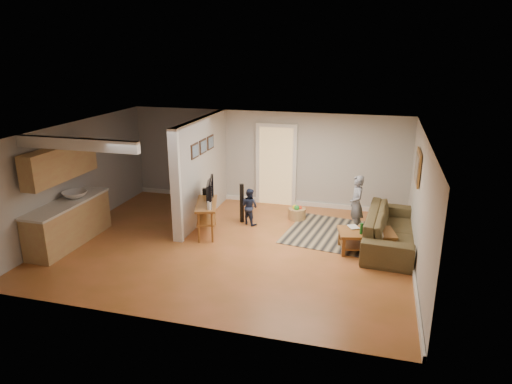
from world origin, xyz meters
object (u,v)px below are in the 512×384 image
at_px(coffee_table, 367,235).
at_px(tv_console, 207,206).
at_px(speaker_left, 205,206).
at_px(speaker_right, 242,203).
at_px(child, 354,231).
at_px(toddler, 250,224).
at_px(toy_basket, 297,213).
at_px(sofa, 390,245).

xyz_separation_m(coffee_table, tv_console, (-3.55, 0.01, 0.33)).
distance_m(speaker_left, speaker_right, 0.88).
distance_m(child, toddler, 2.49).
height_order(speaker_right, child, speaker_right).
height_order(coffee_table, toddler, coffee_table).
height_order(tv_console, toy_basket, tv_console).
relative_size(sofa, speaker_left, 2.86).
height_order(sofa, speaker_left, speaker_left).
bearing_deg(coffee_table, toy_basket, 140.14).
relative_size(speaker_left, toy_basket, 2.12).
xyz_separation_m(child, toddler, (-2.49, -0.19, 0.00)).
height_order(child, toddler, child).
xyz_separation_m(toy_basket, toddler, (-1.05, -0.62, -0.16)).
xyz_separation_m(sofa, coffee_table, (-0.49, -0.42, 0.35)).
bearing_deg(child, speaker_right, -106.35).
bearing_deg(coffee_table, speaker_right, 162.93).
bearing_deg(speaker_left, speaker_right, 19.31).
xyz_separation_m(coffee_table, toy_basket, (-1.74, 1.45, -0.19)).
xyz_separation_m(coffee_table, child, (-0.30, 1.02, -0.35)).
height_order(toy_basket, toddler, toddler).
bearing_deg(tv_console, toddler, 29.70).
bearing_deg(toddler, sofa, -160.93).
bearing_deg(speaker_right, tv_console, -143.08).
bearing_deg(coffee_table, tv_console, 179.82).
bearing_deg(tv_console, child, -0.13).
distance_m(coffee_table, speaker_right, 3.15).
bearing_deg(tv_console, speaker_left, 98.38).
distance_m(speaker_right, toy_basket, 1.41).
bearing_deg(toy_basket, speaker_right, -157.50).
distance_m(tv_console, toy_basket, 2.37).
bearing_deg(sofa, coffee_table, 134.79).
distance_m(speaker_left, toy_basket, 2.28).
relative_size(speaker_left, child, 0.67).
distance_m(coffee_table, toy_basket, 2.27).
xyz_separation_m(speaker_right, child, (2.71, 0.10, -0.48)).
height_order(tv_console, toddler, tv_console).
bearing_deg(child, coffee_table, -2.13).
bearing_deg(toddler, toy_basket, -123.23).
bearing_deg(child, toy_basket, -124.99).
height_order(coffee_table, speaker_right, speaker_right).
bearing_deg(speaker_left, toddler, 9.87).
bearing_deg(speaker_right, child, -20.37).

